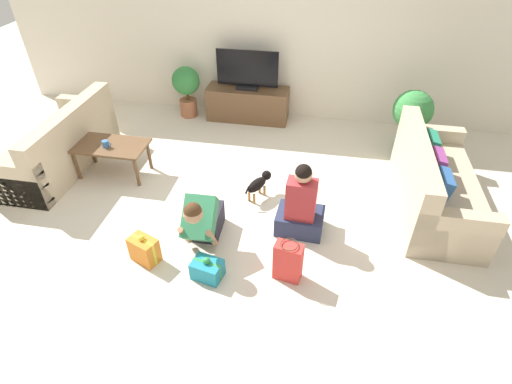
# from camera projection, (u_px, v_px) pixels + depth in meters

# --- Properties ---
(ground_plane) EXTENTS (16.00, 16.00, 0.00)m
(ground_plane) POSITION_uv_depth(u_px,v_px,m) (225.00, 208.00, 4.87)
(ground_plane) COLOR beige
(wall_back) EXTENTS (8.40, 0.06, 2.60)m
(wall_back) POSITION_uv_depth(u_px,v_px,m) (262.00, 35.00, 6.12)
(wall_back) COLOR silver
(wall_back) RESTS_ON ground_plane
(sofa_left) EXTENTS (0.83, 1.92, 0.85)m
(sofa_left) POSITION_uv_depth(u_px,v_px,m) (59.00, 146.00, 5.43)
(sofa_left) COLOR #C6B293
(sofa_left) RESTS_ON ground_plane
(sofa_right) EXTENTS (0.83, 1.92, 0.85)m
(sofa_right) POSITION_uv_depth(u_px,v_px,m) (433.00, 185.00, 4.73)
(sofa_right) COLOR #C6B293
(sofa_right) RESTS_ON ground_plane
(coffee_table) EXTENTS (0.96, 0.53, 0.45)m
(coffee_table) POSITION_uv_depth(u_px,v_px,m) (111.00, 148.00, 5.21)
(coffee_table) COLOR brown
(coffee_table) RESTS_ON ground_plane
(tv_console) EXTENTS (1.32, 0.44, 0.54)m
(tv_console) POSITION_uv_depth(u_px,v_px,m) (248.00, 104.00, 6.55)
(tv_console) COLOR brown
(tv_console) RESTS_ON ground_plane
(tv) EXTENTS (0.97, 0.20, 0.61)m
(tv) POSITION_uv_depth(u_px,v_px,m) (247.00, 72.00, 6.23)
(tv) COLOR black
(tv) RESTS_ON tv_console
(potted_plant_back_left) EXTENTS (0.45, 0.45, 0.84)m
(potted_plant_back_left) POSITION_uv_depth(u_px,v_px,m) (186.00, 86.00, 6.51)
(potted_plant_back_left) COLOR #A36042
(potted_plant_back_left) RESTS_ON ground_plane
(potted_plant_corner_right) EXTENTS (0.55, 0.55, 0.91)m
(potted_plant_corner_right) POSITION_uv_depth(u_px,v_px,m) (412.00, 113.00, 5.61)
(potted_plant_corner_right) COLOR #336B84
(potted_plant_corner_right) RESTS_ON ground_plane
(person_kneeling) EXTENTS (0.36, 0.77, 0.75)m
(person_kneeling) POSITION_uv_depth(u_px,v_px,m) (203.00, 219.00, 4.21)
(person_kneeling) COLOR #23232D
(person_kneeling) RESTS_ON ground_plane
(person_sitting) EXTENTS (0.54, 0.49, 0.91)m
(person_sitting) POSITION_uv_depth(u_px,v_px,m) (301.00, 208.00, 4.36)
(person_sitting) COLOR #283351
(person_sitting) RESTS_ON ground_plane
(dog) EXTENTS (0.29, 0.44, 0.30)m
(dog) POSITION_uv_depth(u_px,v_px,m) (259.00, 183.00, 4.92)
(dog) COLOR black
(dog) RESTS_ON ground_plane
(gift_box_a) EXTENTS (0.34, 0.28, 0.34)m
(gift_box_a) POSITION_uv_depth(u_px,v_px,m) (144.00, 249.00, 4.11)
(gift_box_a) COLOR orange
(gift_box_a) RESTS_ON ground_plane
(gift_box_b) EXTENTS (0.33, 0.27, 0.26)m
(gift_box_b) POSITION_uv_depth(u_px,v_px,m) (207.00, 269.00, 3.96)
(gift_box_b) COLOR teal
(gift_box_b) RESTS_ON ground_plane
(gift_bag_a) EXTENTS (0.29, 0.20, 0.46)m
(gift_bag_a) POSITION_uv_depth(u_px,v_px,m) (288.00, 261.00, 3.88)
(gift_bag_a) COLOR red
(gift_bag_a) RESTS_ON ground_plane
(mug) EXTENTS (0.12, 0.08, 0.09)m
(mug) POSITION_uv_depth(u_px,v_px,m) (106.00, 144.00, 5.11)
(mug) COLOR #386BAD
(mug) RESTS_ON coffee_table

